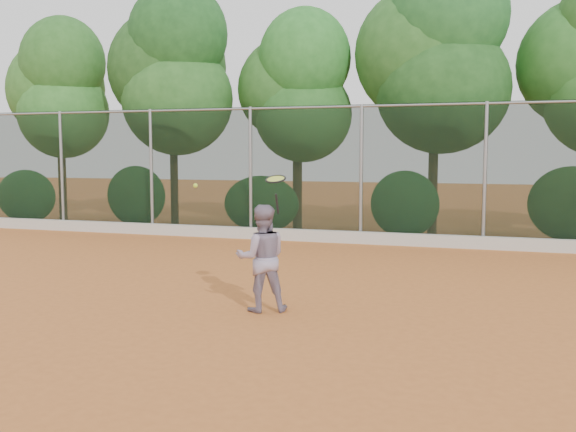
% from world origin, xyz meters
% --- Properties ---
extents(ground, '(80.00, 80.00, 0.00)m').
position_xyz_m(ground, '(0.00, 0.00, 0.00)').
color(ground, '#BA652C').
rests_on(ground, ground).
extents(concrete_curb, '(24.00, 0.20, 0.30)m').
position_xyz_m(concrete_curb, '(0.00, 6.82, 0.15)').
color(concrete_curb, '#B8B5AB').
rests_on(concrete_curb, ground).
extents(tennis_player, '(0.93, 0.85, 1.55)m').
position_xyz_m(tennis_player, '(0.07, -0.43, 0.78)').
color(tennis_player, gray).
rests_on(tennis_player, ground).
extents(chainlink_fence, '(24.09, 0.09, 3.50)m').
position_xyz_m(chainlink_fence, '(-0.00, 7.00, 1.86)').
color(chainlink_fence, black).
rests_on(chainlink_fence, ground).
extents(foliage_backdrop, '(23.70, 3.63, 7.55)m').
position_xyz_m(foliage_backdrop, '(-0.55, 8.98, 4.40)').
color(foliage_backdrop, '#422F19').
rests_on(foliage_backdrop, ground).
extents(tennis_racket, '(0.30, 0.29, 0.55)m').
position_xyz_m(tennis_racket, '(0.34, -0.61, 1.89)').
color(tennis_racket, black).
rests_on(tennis_racket, ground).
extents(tennis_ball_in_flight, '(0.07, 0.07, 0.07)m').
position_xyz_m(tennis_ball_in_flight, '(-0.91, -0.57, 1.82)').
color(tennis_ball_in_flight, '#AFD530').
rests_on(tennis_ball_in_flight, ground).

